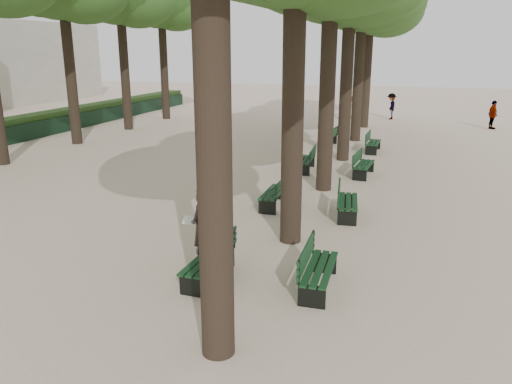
# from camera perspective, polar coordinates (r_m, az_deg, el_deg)

# --- Properties ---
(ground) EXTENTS (120.00, 120.00, 0.00)m
(ground) POSITION_cam_1_polar(r_m,az_deg,el_deg) (10.45, -8.10, -10.45)
(ground) COLOR beige
(ground) RESTS_ON ground
(bench_left_0) EXTENTS (0.64, 1.82, 0.92)m
(bench_left_0) POSITION_cam_1_polar(r_m,az_deg,el_deg) (10.51, -5.45, -8.55)
(bench_left_0) COLOR black
(bench_left_0) RESTS_ON ground
(bench_left_1) EXTENTS (0.59, 1.81, 0.92)m
(bench_left_1) POSITION_cam_1_polar(r_m,az_deg,el_deg) (15.19, 2.04, -0.69)
(bench_left_1) COLOR black
(bench_left_1) RESTS_ON ground
(bench_left_2) EXTENTS (0.68, 1.83, 0.92)m
(bench_left_2) POSITION_cam_1_polar(r_m,az_deg,el_deg) (19.78, 5.69, 3.18)
(bench_left_2) COLOR black
(bench_left_2) RESTS_ON ground
(bench_left_3) EXTENTS (0.77, 1.85, 0.92)m
(bench_left_3) POSITION_cam_1_polar(r_m,az_deg,el_deg) (25.08, 8.19, 5.81)
(bench_left_3) COLOR black
(bench_left_3) RESTS_ON ground
(bench_right_0) EXTENTS (0.60, 1.81, 0.92)m
(bench_right_0) POSITION_cam_1_polar(r_m,az_deg,el_deg) (10.14, 7.17, -9.56)
(bench_right_0) COLOR black
(bench_right_0) RESTS_ON ground
(bench_right_1) EXTENTS (0.77, 1.85, 0.92)m
(bench_right_1) POSITION_cam_1_polar(r_m,az_deg,el_deg) (14.51, 10.42, -1.75)
(bench_right_1) COLOR black
(bench_right_1) RESTS_ON ground
(bench_right_2) EXTENTS (0.73, 1.84, 0.92)m
(bench_right_2) POSITION_cam_1_polar(r_m,az_deg,el_deg) (19.30, 12.20, 2.58)
(bench_right_2) COLOR black
(bench_right_2) RESTS_ON ground
(bench_right_3) EXTENTS (0.64, 1.82, 0.92)m
(bench_right_3) POSITION_cam_1_polar(r_m,az_deg,el_deg) (24.02, 13.24, 5.11)
(bench_right_3) COLOR black
(bench_right_3) RESTS_ON ground
(man_with_map) EXTENTS (0.64, 0.75, 1.81)m
(man_with_map) POSITION_cam_1_polar(r_m,az_deg,el_deg) (10.92, -6.23, -4.04)
(man_with_map) COLOR black
(man_with_map) RESTS_ON ground
(pedestrian_d) EXTENTS (0.59, 0.81, 1.54)m
(pedestrian_d) POSITION_cam_1_polar(r_m,az_deg,el_deg) (36.03, 10.67, 9.55)
(pedestrian_d) COLOR #262628
(pedestrian_d) RESTS_ON ground
(pedestrian_b) EXTENTS (0.48, 1.17, 1.76)m
(pedestrian_b) POSITION_cam_1_polar(r_m,az_deg,el_deg) (35.85, 15.20, 9.43)
(pedestrian_b) COLOR #262628
(pedestrian_b) RESTS_ON ground
(pedestrian_c) EXTENTS (0.62, 1.06, 1.71)m
(pedestrian_c) POSITION_cam_1_polar(r_m,az_deg,el_deg) (33.43, 25.45, 7.97)
(pedestrian_c) COLOR #262628
(pedestrian_c) RESTS_ON ground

